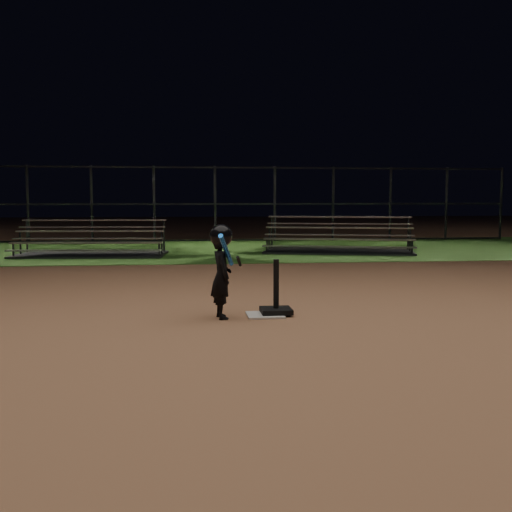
{
  "coord_description": "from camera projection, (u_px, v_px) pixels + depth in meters",
  "views": [
    {
      "loc": [
        -0.96,
        -7.4,
        1.45
      ],
      "look_at": [
        0.0,
        1.0,
        0.65
      ],
      "focal_mm": 43.04,
      "sensor_mm": 36.0,
      "label": 1
    }
  ],
  "objects": [
    {
      "name": "grass_strip",
      "position": [
        220.0,
        249.0,
        17.46
      ],
      "size": [
        60.0,
        8.0,
        0.01
      ],
      "primitive_type": "cube",
      "color": "#2E5A1D",
      "rests_on": "ground"
    },
    {
      "name": "child_batter",
      "position": [
        221.0,
        269.0,
        7.36
      ],
      "size": [
        0.41,
        0.64,
        1.14
      ],
      "rotation": [
        0.0,
        0.0,
        1.76
      ],
      "color": "black",
      "rests_on": "ground"
    },
    {
      "name": "backstop_fence",
      "position": [
        215.0,
        204.0,
        20.31
      ],
      "size": [
        20.08,
        0.08,
        2.5
      ],
      "color": "#38383D",
      "rests_on": "ground"
    },
    {
      "name": "bleacher_left",
      "position": [
        91.0,
        249.0,
        15.38
      ],
      "size": [
        3.8,
        2.07,
        0.9
      ],
      "rotation": [
        0.0,
        0.0,
        -0.08
      ],
      "color": "#BBBBC0",
      "rests_on": "ground"
    },
    {
      "name": "home_plate",
      "position": [
        265.0,
        315.0,
        7.57
      ],
      "size": [
        0.45,
        0.45,
        0.02
      ],
      "primitive_type": "cube",
      "color": "beige",
      "rests_on": "ground"
    },
    {
      "name": "batting_tee",
      "position": [
        276.0,
        304.0,
        7.63
      ],
      "size": [
        0.38,
        0.38,
        0.67
      ],
      "color": "black",
      "rests_on": "home_plate"
    },
    {
      "name": "bleacher_right",
      "position": [
        339.0,
        245.0,
        16.37
      ],
      "size": [
        4.24,
        2.83,
        0.95
      ],
      "rotation": [
        0.0,
        0.0,
        -0.26
      ],
      "color": "#ACABB0",
      "rests_on": "ground"
    },
    {
      "name": "ground",
      "position": [
        265.0,
        316.0,
        7.57
      ],
      "size": [
        80.0,
        80.0,
        0.0
      ],
      "primitive_type": "plane",
      "color": "#A9704C",
      "rests_on": "ground"
    }
  ]
}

